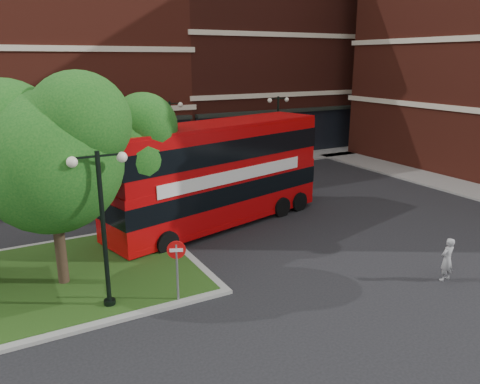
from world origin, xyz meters
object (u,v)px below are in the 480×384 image
car_white (212,161)px  bus (217,167)px  woman (447,259)px  car_silver (108,177)px

car_white → bus: bearing=153.9°
woman → car_silver: size_ratio=0.39×
bus → car_silver: bus is taller
woman → car_silver: 19.48m
bus → car_white: bearing=51.6°
woman → car_white: bearing=-92.8°
car_silver → bus: bearing=-155.9°
bus → woman: 10.28m
bus → woman: bus is taller
bus → woman: (4.46, -9.05, -1.96)m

